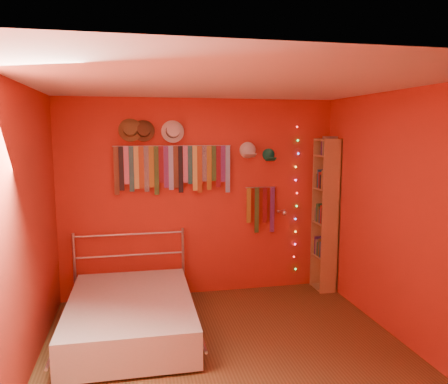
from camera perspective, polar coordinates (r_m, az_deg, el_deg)
ground at (r=4.32m, az=0.88°, el=-21.03°), size 3.50×3.50×0.00m
back_wall at (r=5.57m, az=-3.10°, el=-0.78°), size 3.50×0.02×2.50m
right_wall at (r=4.59m, az=22.79°, el=-3.29°), size 0.02×3.50×2.50m
left_wall at (r=3.89m, az=-25.22°, el=-5.37°), size 0.02×3.50×2.50m
ceiling at (r=3.80m, az=0.97°, el=14.07°), size 3.50×3.50×0.02m
tie_rack at (r=5.41m, az=-6.68°, el=3.33°), size 1.45×0.03×0.60m
small_tie_rack at (r=5.70m, az=4.88°, el=-1.89°), size 0.40×0.03×0.60m
fedora_olive at (r=5.34m, az=-12.15°, el=7.99°), size 0.28×0.15×0.28m
fedora_brown at (r=5.34m, az=-10.45°, el=7.94°), size 0.26×0.14×0.26m
fedora_white at (r=5.36m, az=-6.69°, el=7.93°), size 0.28×0.15×0.27m
cap_white at (r=5.58m, az=3.11°, el=5.45°), size 0.19×0.24×0.19m
cap_green at (r=5.66m, az=5.84°, el=4.86°), size 0.17×0.21×0.17m
fairy_lights at (r=5.87m, az=9.40°, el=-0.99°), size 0.05×0.02×1.94m
reading_lamp at (r=5.64m, az=7.79°, el=-2.68°), size 0.07×0.28×0.08m
bookshelf at (r=5.89m, az=13.43°, el=-2.81°), size 0.25×0.34×2.00m
bed at (r=4.79m, az=-12.08°, el=-15.42°), size 1.37×1.86×0.89m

